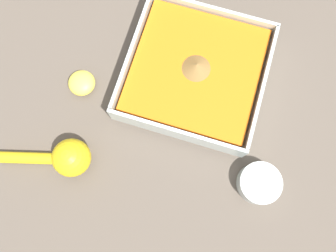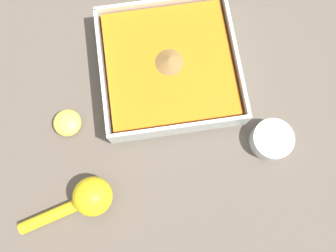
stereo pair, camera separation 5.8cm
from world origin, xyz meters
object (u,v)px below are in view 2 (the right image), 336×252
spice_bowl (271,140)px  lemon_half (67,123)px  lemon_squeezer (87,199)px  square_dish (169,68)px

spice_bowl → lemon_half: (-0.36, 0.09, -0.00)m
lemon_squeezer → lemon_half: lemon_squeezer is taller
square_dish → lemon_squeezer: (-0.17, -0.22, 0.01)m
spice_bowl → lemon_squeezer: lemon_squeezer is taller
spice_bowl → lemon_squeezer: size_ratio=0.44×
lemon_squeezer → spice_bowl: bearing=-5.5°
square_dish → lemon_half: bearing=-159.3°
lemon_squeezer → lemon_half: bearing=85.9°
spice_bowl → square_dish: bearing=135.3°
spice_bowl → lemon_half: spice_bowl is taller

